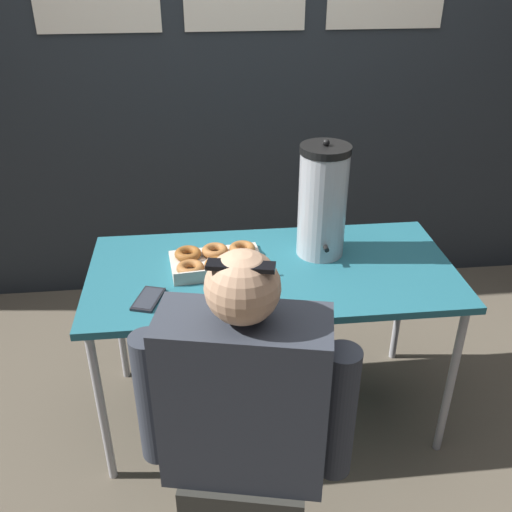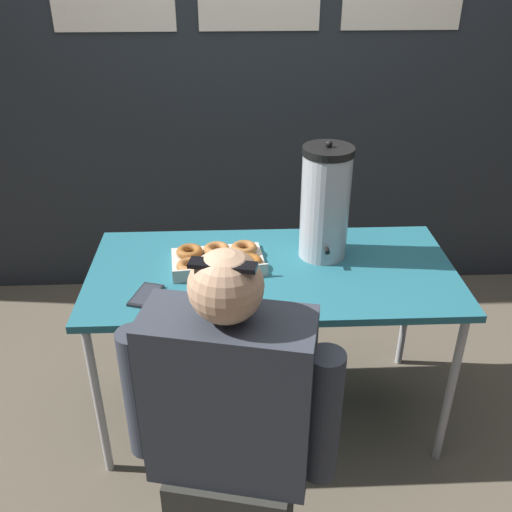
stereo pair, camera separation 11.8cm
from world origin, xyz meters
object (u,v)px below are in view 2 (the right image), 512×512
at_px(coffee_urn, 325,203).
at_px(cell_phone, 146,295).
at_px(donut_box, 218,259).
at_px(person_seated, 230,437).

relative_size(coffee_urn, cell_phone, 2.85).
relative_size(donut_box, coffee_urn, 0.80).
xyz_separation_m(coffee_urn, person_seated, (-0.37, -0.77, -0.40)).
height_order(donut_box, cell_phone, donut_box).
distance_m(coffee_urn, cell_phone, 0.75).
bearing_deg(person_seated, coffee_urn, -103.42).
xyz_separation_m(coffee_urn, cell_phone, (-0.66, -0.28, -0.22)).
bearing_deg(donut_box, person_seated, -92.87).
distance_m(cell_phone, person_seated, 0.60).
distance_m(donut_box, person_seated, 0.74).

